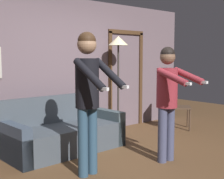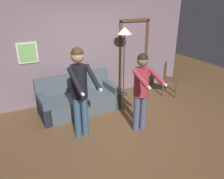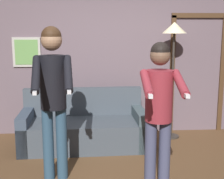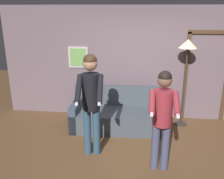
{
  "view_description": "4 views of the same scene",
  "coord_description": "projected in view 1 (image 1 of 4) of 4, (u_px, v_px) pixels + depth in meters",
  "views": [
    {
      "loc": [
        -3.04,
        -3.01,
        1.52
      ],
      "look_at": [
        -0.39,
        0.1,
        1.09
      ],
      "focal_mm": 50.0,
      "sensor_mm": 36.0,
      "label": 1
    },
    {
      "loc": [
        -1.92,
        -3.48,
        2.62
      ],
      "look_at": [
        -0.21,
        -0.13,
        1.03
      ],
      "focal_mm": 35.0,
      "sensor_mm": 36.0,
      "label": 2
    },
    {
      "loc": [
        -0.29,
        -3.44,
        1.76
      ],
      "look_at": [
        -0.07,
        0.08,
        1.11
      ],
      "focal_mm": 50.0,
      "sensor_mm": 36.0,
      "label": 3
    },
    {
      "loc": [
        0.06,
        -3.76,
        2.54
      ],
      "look_at": [
        -0.37,
        -0.01,
        1.29
      ],
      "focal_mm": 40.0,
      "sensor_mm": 36.0,
      "label": 4
    }
  ],
  "objects": [
    {
      "name": "ground_plane",
      "position": [
        137.0,
        165.0,
        4.41
      ],
      "size": [
        12.0,
        12.0,
        0.0
      ],
      "primitive_type": "plane",
      "color": "brown"
    },
    {
      "name": "back_wall_assembly",
      "position": [
        63.0,
        69.0,
        5.75
      ],
      "size": [
        6.4,
        0.1,
        2.6
      ],
      "color": "#68575F",
      "rests_on": "ground_plane"
    },
    {
      "name": "couch",
      "position": [
        64.0,
        134.0,
        5.04
      ],
      "size": [
        1.93,
        0.91,
        0.87
      ],
      "color": "#424B53",
      "rests_on": "ground_plane"
    },
    {
      "name": "torchiere_lamp",
      "position": [
        118.0,
        49.0,
        6.08
      ],
      "size": [
        0.4,
        0.4,
        1.92
      ],
      "color": "#332D28",
      "rests_on": "ground_plane"
    },
    {
      "name": "person_standing_left",
      "position": [
        88.0,
        88.0,
        3.91
      ],
      "size": [
        0.48,
        0.7,
        1.83
      ],
      "color": "#2C4A62",
      "rests_on": "ground_plane"
    },
    {
      "name": "person_standing_right",
      "position": [
        168.0,
        93.0,
        4.44
      ],
      "size": [
        0.45,
        0.71,
        1.66
      ],
      "color": "#434765",
      "rests_on": "ground_plane"
    },
    {
      "name": "dining_chair_distant",
      "position": [
        176.0,
        104.0,
        6.55
      ],
      "size": [
        0.59,
        0.59,
        0.93
      ],
      "color": "#4C3828",
      "rests_on": "ground_plane"
    }
  ]
}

